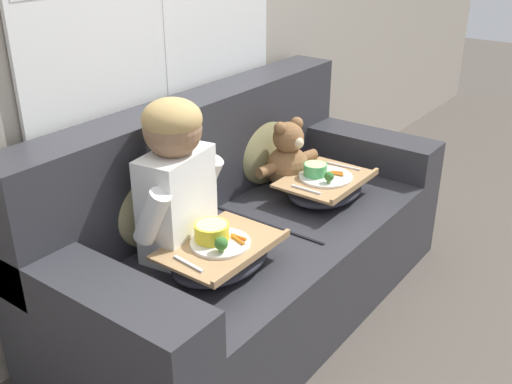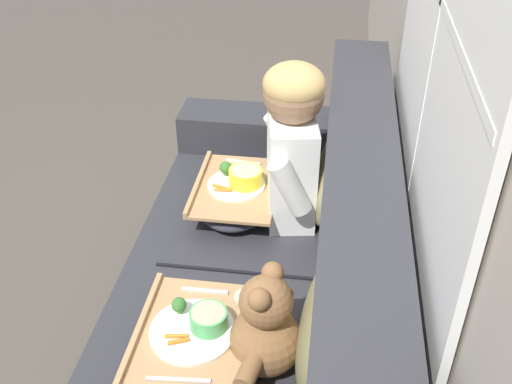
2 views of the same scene
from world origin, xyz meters
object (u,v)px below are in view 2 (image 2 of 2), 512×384
object	(u,v)px
teddy_bear	(264,329)
throw_pillow_behind_child	(333,173)
child_figure	(292,136)
lap_tray_teddy	(194,342)
throw_pillow_behind_teddy	(323,323)
couch	(270,298)
lap_tray_child	(237,194)

from	to	relation	value
teddy_bear	throw_pillow_behind_child	bearing A→B (deg)	167.98
child_figure	lap_tray_teddy	world-z (taller)	child_figure
throw_pillow_behind_child	teddy_bear	xyz separation A→B (m)	(0.75, -0.16, -0.05)
throw_pillow_behind_teddy	teddy_bear	xyz separation A→B (m)	(-0.00, -0.16, -0.05)
couch	lap_tray_child	xyz separation A→B (m)	(-0.37, -0.18, 0.17)
couch	throw_pillow_behind_teddy	size ratio (longest dim) A/B	4.65
couch	lap_tray_teddy	size ratio (longest dim) A/B	4.56
teddy_bear	lap_tray_teddy	world-z (taller)	teddy_bear
lap_tray_child	teddy_bear	bearing A→B (deg)	15.11
teddy_bear	lap_tray_teddy	xyz separation A→B (m)	(-0.00, -0.20, -0.08)
lap_tray_teddy	child_figure	bearing A→B (deg)	164.58
throw_pillow_behind_child	couch	bearing A→B (deg)	-26.17
couch	teddy_bear	distance (m)	0.45
couch	throw_pillow_behind_teddy	xyz separation A→B (m)	(0.37, 0.18, 0.30)
couch	throw_pillow_behind_child	world-z (taller)	couch
throw_pillow_behind_teddy	lap_tray_teddy	bearing A→B (deg)	-90.22
throw_pillow_behind_teddy	throw_pillow_behind_child	bearing A→B (deg)	180.00
couch	teddy_bear	xyz separation A→B (m)	(0.37, 0.02, 0.25)
couch	child_figure	bearing A→B (deg)	175.68
couch	child_figure	world-z (taller)	child_figure
teddy_bear	lap_tray_child	distance (m)	0.78
throw_pillow_behind_teddy	child_figure	xyz separation A→B (m)	(-0.75, -0.16, 0.14)
throw_pillow_behind_child	lap_tray_child	bearing A→B (deg)	-90.14
lap_tray_child	lap_tray_teddy	xyz separation A→B (m)	(0.75, -0.00, -0.00)
teddy_bear	child_figure	bearing A→B (deg)	179.73
couch	throw_pillow_behind_teddy	world-z (taller)	couch
couch	lap_tray_child	bearing A→B (deg)	-154.70
throw_pillow_behind_child	throw_pillow_behind_teddy	size ratio (longest dim) A/B	1.01
lap_tray_child	lap_tray_teddy	size ratio (longest dim) A/B	1.04
throw_pillow_behind_child	lap_tray_teddy	size ratio (longest dim) A/B	0.99
couch	teddy_bear	world-z (taller)	couch
lap_tray_child	throw_pillow_behind_child	bearing A→B (deg)	89.86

